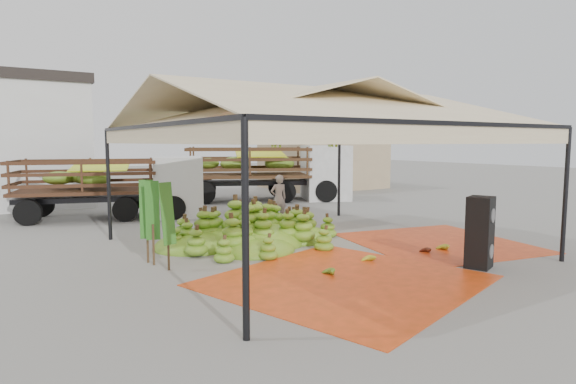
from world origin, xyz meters
TOP-DOWN VIEW (x-y plane):
  - ground at (0.00, 0.00)m, footprint 90.00×90.00m
  - canopy_tent at (0.00, 0.00)m, footprint 8.10×8.10m
  - building_tan at (10.00, 13.00)m, footprint 6.30×5.30m
  - tarp_left at (-1.08, -2.56)m, footprint 5.72×5.57m
  - tarp_right at (3.22, -1.17)m, footprint 4.87×5.03m
  - banana_heap at (-0.96, 1.49)m, footprint 6.15×5.63m
  - hand_yellow_a at (2.55, -1.84)m, footprint 0.50×0.41m
  - hand_yellow_b at (0.26, -1.72)m, footprint 0.56×0.53m
  - hand_red_a at (2.01, -1.79)m, footprint 0.45×0.40m
  - hand_red_b at (2.33, -3.07)m, footprint 0.54×0.48m
  - hand_green at (-1.19, -2.08)m, footprint 0.49×0.41m
  - hanging_bunches at (-0.89, -0.92)m, footprint 1.74×0.24m
  - speaker_stack at (1.95, -3.33)m, footprint 0.69×0.65m
  - banana_leaves at (-3.70, 0.45)m, footprint 0.96×1.36m
  - vendor at (1.45, 4.03)m, footprint 0.62×0.45m
  - truck_left at (-2.83, 7.83)m, footprint 6.58×3.92m
  - truck_right at (4.50, 9.32)m, footprint 7.68×5.29m

SIDE VIEW (x-z plane):
  - ground at x=0.00m, z-range 0.00..0.00m
  - banana_leaves at x=-3.70m, z-range -1.85..1.85m
  - tarp_right at x=3.22m, z-range 0.00..0.01m
  - tarp_left at x=-1.08m, z-range 0.00..0.01m
  - hand_red_a at x=2.01m, z-range 0.00..0.18m
  - hand_yellow_b at x=0.26m, z-range 0.00..0.20m
  - hand_red_b at x=2.33m, z-range 0.00..0.21m
  - hand_green at x=-1.19m, z-range 0.00..0.21m
  - hand_yellow_a at x=2.55m, z-range 0.00..0.22m
  - banana_heap at x=-0.96m, z-range 0.00..1.08m
  - speaker_stack at x=1.95m, z-range 0.00..1.53m
  - vendor at x=1.45m, z-range 0.00..1.59m
  - truck_left at x=-2.83m, z-range 0.25..2.39m
  - truck_right at x=4.50m, z-range 0.29..2.80m
  - building_tan at x=10.00m, z-range 0.02..4.12m
  - hanging_bunches at x=-0.89m, z-range 2.52..2.72m
  - canopy_tent at x=0.00m, z-range 1.30..5.30m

